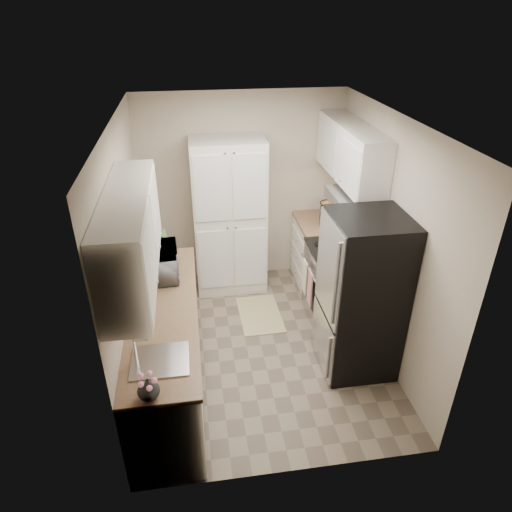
{
  "coord_description": "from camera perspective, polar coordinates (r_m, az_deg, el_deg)",
  "views": [
    {
      "loc": [
        -0.65,
        -3.96,
        3.39
      ],
      "look_at": [
        -0.03,
        0.15,
        1.07
      ],
      "focal_mm": 32.0,
      "sensor_mm": 36.0,
      "label": 1
    }
  ],
  "objects": [
    {
      "name": "ground",
      "position": [
        5.25,
        0.61,
        -11.06
      ],
      "size": [
        3.2,
        3.2,
        0.0
      ],
      "primitive_type": "plane",
      "color": "#7A6B56",
      "rests_on": "ground"
    },
    {
      "name": "microwave",
      "position": [
        4.75,
        -11.9,
        -0.8
      ],
      "size": [
        0.4,
        0.56,
        0.3
      ],
      "primitive_type": "imported",
      "rotation": [
        0.0,
        0.0,
        1.63
      ],
      "color": "#A3A2A6",
      "rests_on": "countertop_left"
    },
    {
      "name": "electric_range",
      "position": [
        5.47,
        10.13,
        -3.47
      ],
      "size": [
        0.71,
        0.78,
        1.13
      ],
      "color": "#B7B7BC",
      "rests_on": "ground"
    },
    {
      "name": "refrigerator",
      "position": [
        4.64,
        13.07,
        -4.87
      ],
      "size": [
        0.7,
        0.72,
        1.7
      ],
      "primitive_type": "cube",
      "color": "#B7B7BC",
      "rests_on": "ground"
    },
    {
      "name": "kitchen_mat",
      "position": [
        5.69,
        0.48,
        -7.3
      ],
      "size": [
        0.52,
        0.81,
        0.01
      ],
      "primitive_type": "cube",
      "rotation": [
        0.0,
        0.0,
        0.02
      ],
      "color": "#C6BC81",
      "rests_on": "ground"
    },
    {
      "name": "base_cabinet_left",
      "position": [
        4.61,
        -10.97,
        -11.27
      ],
      "size": [
        0.6,
        2.3,
        0.88
      ],
      "primitive_type": "cube",
      "color": "silver",
      "rests_on": "ground"
    },
    {
      "name": "fruit_basket",
      "position": [
        5.84,
        9.17,
        6.45
      ],
      "size": [
        0.29,
        0.29,
        0.1
      ],
      "primitive_type": null,
      "rotation": [
        0.0,
        0.0,
        -0.25
      ],
      "color": "orange",
      "rests_on": "toaster_oven"
    },
    {
      "name": "countertop_right",
      "position": [
        5.95,
        8.32,
        4.09
      ],
      "size": [
        0.63,
        0.83,
        0.04
      ],
      "primitive_type": "cube",
      "color": "#846647",
      "rests_on": "base_cabinet_right"
    },
    {
      "name": "pantry_cabinet",
      "position": [
        5.8,
        -3.34,
        4.8
      ],
      "size": [
        0.9,
        0.55,
        2.0
      ],
      "primitive_type": "cube",
      "color": "silver",
      "rests_on": "ground"
    },
    {
      "name": "wine_bottle",
      "position": [
        5.1,
        -11.91,
        1.39
      ],
      "size": [
        0.07,
        0.07,
        0.29
      ],
      "primitive_type": "cylinder",
      "color": "black",
      "rests_on": "countertop_left"
    },
    {
      "name": "cutting_board",
      "position": [
        5.12,
        -11.53,
        1.43
      ],
      "size": [
        0.1,
        0.21,
        0.27
      ],
      "primitive_type": "cube",
      "rotation": [
        0.0,
        0.0,
        -0.39
      ],
      "color": "#4B8932",
      "rests_on": "countertop_left"
    },
    {
      "name": "countertop_left",
      "position": [
        4.33,
        -11.54,
        -6.62
      ],
      "size": [
        0.63,
        2.33,
        0.04
      ],
      "primitive_type": "cube",
      "color": "#846647",
      "rests_on": "base_cabinet_left"
    },
    {
      "name": "toaster_oven",
      "position": [
        5.9,
        9.28,
        5.07
      ],
      "size": [
        0.36,
        0.41,
        0.2
      ],
      "primitive_type": "cube",
      "rotation": [
        0.0,
        0.0,
        -0.31
      ],
      "color": "silver",
      "rests_on": "countertop_right"
    },
    {
      "name": "room_shell",
      "position": [
        4.37,
        0.51,
        5.36
      ],
      "size": [
        2.64,
        3.24,
        2.52
      ],
      "color": "beige",
      "rests_on": "ground"
    },
    {
      "name": "flower_vase",
      "position": [
        3.43,
        -13.32,
        -15.87
      ],
      "size": [
        0.21,
        0.21,
        0.17
      ],
      "primitive_type": "imported",
      "rotation": [
        0.0,
        0.0,
        0.38
      ],
      "color": "white",
      "rests_on": "countertop_left"
    },
    {
      "name": "base_cabinet_right",
      "position": [
        6.15,
        8.02,
        0.2
      ],
      "size": [
        0.6,
        0.8,
        0.88
      ],
      "primitive_type": "cube",
      "color": "silver",
      "rests_on": "ground"
    }
  ]
}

